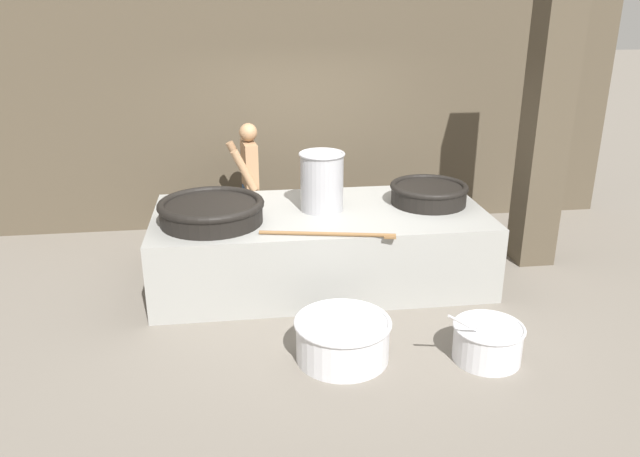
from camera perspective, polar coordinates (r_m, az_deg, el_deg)
The scene contains 11 objects.
ground_plane at distance 7.32m, azimuth 0.00°, elevation -4.62°, with size 60.00×60.00×0.00m, color slate.
back_wall at distance 8.81m, azimuth -1.84°, elevation 10.71°, with size 9.00×0.24×3.22m, color #4C4233.
support_pillar at distance 7.82m, azimuth 19.86°, elevation 8.25°, with size 0.44×0.44×3.22m, color #4C4233.
hearth_platform at distance 7.15m, azimuth 0.00°, elevation -1.57°, with size 3.71×1.74×0.84m.
giant_wok_near at distance 6.70m, azimuth -9.90°, elevation 1.64°, with size 1.13×1.13×0.25m.
giant_wok_far at distance 7.33m, azimuth 9.91°, elevation 3.24°, with size 0.90×0.90×0.24m.
stock_pot at distance 6.95m, azimuth 0.17°, elevation 4.40°, with size 0.51×0.51×0.66m.
stirring_paddle at distance 6.27m, azimuth 1.22°, elevation -0.52°, with size 1.37×0.34×0.04m.
cook at distance 8.03m, azimuth -6.46°, elevation 4.30°, with size 0.41×0.62×1.63m.
prep_bowl_vegetables at distance 5.91m, azimuth 15.07°, elevation -9.87°, with size 0.80×0.64×0.60m.
prep_bowl_meat at distance 5.72m, azimuth 2.07°, elevation -9.90°, with size 0.89×0.89×0.39m.
Camera 1 is at (-0.89, -6.56, 3.11)m, focal length 35.00 mm.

